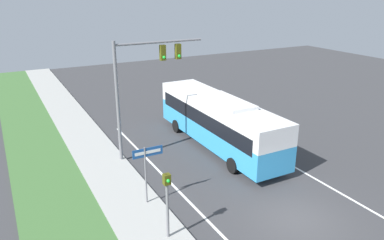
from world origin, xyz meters
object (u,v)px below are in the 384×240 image
(pedestrian_signal, at_px, (167,196))
(signal_gantry, at_px, (142,76))
(street_sign, at_px, (147,164))
(bus, at_px, (218,119))

(pedestrian_signal, bearing_deg, signal_gantry, 74.91)
(signal_gantry, height_order, street_sign, signal_gantry)
(bus, relative_size, signal_gantry, 1.62)
(bus, bearing_deg, signal_gantry, 169.49)
(pedestrian_signal, distance_m, street_sign, 2.92)
(street_sign, bearing_deg, signal_gantry, 69.96)
(bus, xyz_separation_m, street_sign, (-6.67, -4.37, 0.23))
(signal_gantry, height_order, pedestrian_signal, signal_gantry)
(bus, relative_size, street_sign, 3.90)
(pedestrian_signal, height_order, street_sign, pedestrian_signal)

